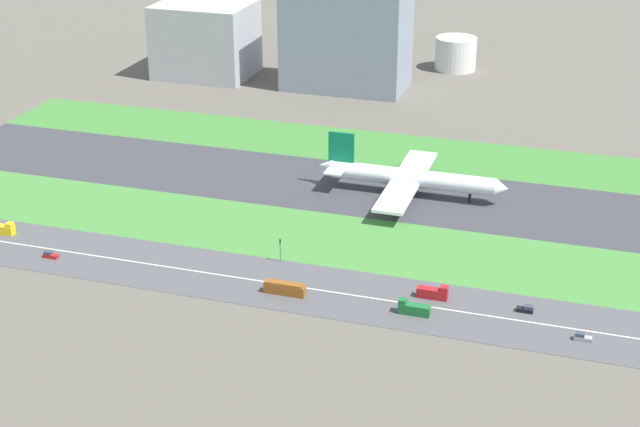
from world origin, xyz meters
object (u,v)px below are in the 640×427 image
(truck_1, at_px, (2,229))
(terminal_building, at_px, (206,40))
(bus_1, at_px, (285,288))
(car_0, at_px, (582,337))
(car_2, at_px, (50,255))
(fuel_tank_west, at_px, (456,54))
(truck_2, at_px, (433,293))
(airliner, at_px, (408,178))
(hangar_building, at_px, (346,34))
(truck_0, at_px, (413,309))
(traffic_light, at_px, (280,249))
(car_1, at_px, (526,309))

(truck_1, relative_size, terminal_building, 0.19)
(bus_1, bearing_deg, car_0, -180.00)
(bus_1, xyz_separation_m, truck_1, (-96.11, 10.00, -0.15))
(car_2, height_order, fuel_tank_west, fuel_tank_west)
(truck_2, relative_size, terminal_building, 0.19)
(airliner, distance_m, car_2, 118.82)
(airliner, relative_size, hangar_building, 1.19)
(bus_1, distance_m, truck_0, 35.76)
(truck_2, relative_size, hangar_building, 0.15)
(truck_1, height_order, fuel_tank_west, fuel_tank_west)
(traffic_light, bearing_deg, truck_0, -22.49)
(airliner, bearing_deg, fuel_tank_west, 94.45)
(airliner, height_order, fuel_tank_west, airliner)
(bus_1, xyz_separation_m, hangar_building, (-38.18, 192.00, 22.84))
(terminal_building, bearing_deg, car_0, -45.90)
(terminal_building, bearing_deg, truck_0, -53.35)
(truck_2, bearing_deg, hangar_building, 113.01)
(bus_1, relative_size, truck_2, 1.38)
(fuel_tank_west, bearing_deg, truck_2, -81.22)
(bus_1, bearing_deg, traffic_light, -66.85)
(car_1, bearing_deg, traffic_light, 173.62)
(car_0, xyz_separation_m, terminal_building, (-186.04, 192.00, 16.14))
(car_2, height_order, truck_0, truck_0)
(truck_2, xyz_separation_m, car_1, (24.72, 0.00, -0.75))
(truck_0, bearing_deg, car_0, -180.00)
(car_2, height_order, truck_2, truck_2)
(bus_1, relative_size, truck_1, 1.38)
(truck_0, distance_m, traffic_light, 47.11)
(truck_0, bearing_deg, car_2, -0.00)
(car_2, distance_m, truck_0, 108.86)
(truck_0, bearing_deg, truck_2, -108.42)
(bus_1, height_order, fuel_tank_west, fuel_tank_west)
(car_1, relative_size, hangar_building, 0.08)
(bus_1, height_order, terminal_building, terminal_building)
(car_0, bearing_deg, terminal_building, -45.90)
(car_0, height_order, truck_0, truck_0)
(car_1, xyz_separation_m, terminal_building, (-170.89, 182.00, 16.14))
(traffic_light, bearing_deg, fuel_tank_west, 86.94)
(car_0, distance_m, fuel_tank_west, 248.66)
(car_1, relative_size, fuel_tank_west, 0.22)
(truck_0, xyz_separation_m, terminal_building, (-142.84, 192.00, 15.39))
(bus_1, distance_m, terminal_building, 220.37)
(car_2, xyz_separation_m, truck_2, (112.19, 10.00, 0.75))
(airliner, relative_size, car_2, 14.77)
(truck_1, bearing_deg, bus_1, -5.94)
(car_2, bearing_deg, traffic_light, -164.62)
(truck_0, relative_size, car_1, 1.91)
(truck_2, bearing_deg, traffic_light, 170.30)
(airliner, relative_size, fuel_tank_west, 3.29)
(bus_1, distance_m, truck_2, 40.35)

